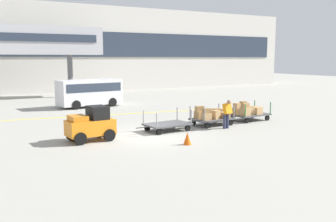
% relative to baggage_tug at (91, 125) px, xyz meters
% --- Properties ---
extents(ground_plane, '(120.00, 120.00, 0.00)m').
position_rel_baggage_tug_xyz_m(ground_plane, '(2.75, -0.24, -0.75)').
color(ground_plane, '#9E9B91').
extents(apron_lead_line, '(13.98, 1.81, 0.01)m').
position_rel_baggage_tug_xyz_m(apron_lead_line, '(3.73, 7.08, -0.75)').
color(apron_lead_line, yellow).
rests_on(apron_lead_line, ground_plane).
extents(terminal_building, '(63.79, 2.51, 9.62)m').
position_rel_baggage_tug_xyz_m(terminal_building, '(2.75, 25.75, 4.06)').
color(terminal_building, beige).
rests_on(terminal_building, ground_plane).
extents(jet_bridge, '(15.36, 3.00, 6.67)m').
position_rel_baggage_tug_xyz_m(jet_bridge, '(-1.51, 19.76, 4.55)').
color(jet_bridge, '#B7B7BC').
rests_on(jet_bridge, ground_plane).
extents(baggage_tug, '(2.20, 1.40, 1.58)m').
position_rel_baggage_tug_xyz_m(baggage_tug, '(0.00, 0.00, 0.00)').
color(baggage_tug, orange).
rests_on(baggage_tug, ground_plane).
extents(baggage_cart_lead, '(3.06, 1.61, 1.10)m').
position_rel_baggage_tug_xyz_m(baggage_cart_lead, '(4.14, 0.40, -0.41)').
color(baggage_cart_lead, '#4C4C4F').
rests_on(baggage_cart_lead, ground_plane).
extents(baggage_cart_middle, '(3.06, 1.61, 1.10)m').
position_rel_baggage_tug_xyz_m(baggage_cart_middle, '(7.11, 0.71, -0.21)').
color(baggage_cart_middle, '#4C4C4F').
rests_on(baggage_cart_middle, ground_plane).
extents(baggage_cart_tail, '(3.06, 1.61, 1.15)m').
position_rel_baggage_tug_xyz_m(baggage_cart_tail, '(9.97, 0.99, -0.19)').
color(baggage_cart_tail, '#4C4C4F').
rests_on(baggage_cart_tail, ground_plane).
extents(baggage_handler, '(0.41, 0.45, 1.56)m').
position_rel_baggage_tug_xyz_m(baggage_handler, '(7.25, -0.53, 0.11)').
color(baggage_handler, '#2D334C').
rests_on(baggage_handler, ground_plane).
extents(shuttle_van, '(5.02, 2.55, 2.10)m').
position_rel_baggage_tug_xyz_m(shuttle_van, '(3.36, 11.80, 0.48)').
color(shuttle_van, silver).
rests_on(shuttle_van, ground_plane).
extents(safety_cone_near, '(0.36, 0.36, 0.55)m').
position_rel_baggage_tug_xyz_m(safety_cone_near, '(3.49, -2.70, -0.48)').
color(safety_cone_near, '#EA590F').
rests_on(safety_cone_near, ground_plane).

